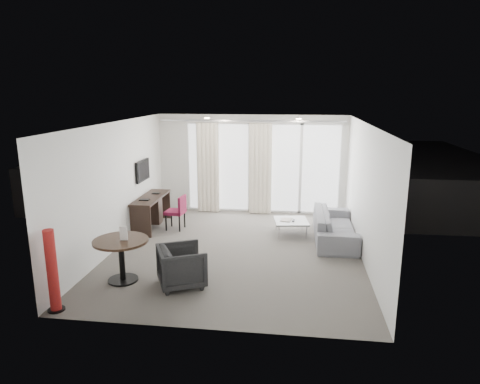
# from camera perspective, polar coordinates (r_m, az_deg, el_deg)

# --- Properties ---
(floor) EXTENTS (5.00, 6.00, 0.00)m
(floor) POSITION_cam_1_polar(r_m,az_deg,el_deg) (8.88, -0.50, -7.82)
(floor) COLOR #56514A
(floor) RESTS_ON ground
(ceiling) EXTENTS (5.00, 6.00, 0.00)m
(ceiling) POSITION_cam_1_polar(r_m,az_deg,el_deg) (8.30, -0.54, 9.15)
(ceiling) COLOR white
(ceiling) RESTS_ON ground
(wall_left) EXTENTS (0.00, 6.00, 2.60)m
(wall_left) POSITION_cam_1_polar(r_m,az_deg,el_deg) (9.17, -16.18, 0.82)
(wall_left) COLOR silver
(wall_left) RESTS_ON ground
(wall_right) EXTENTS (0.00, 6.00, 2.60)m
(wall_right) POSITION_cam_1_polar(r_m,az_deg,el_deg) (8.53, 16.36, -0.13)
(wall_right) COLOR silver
(wall_right) RESTS_ON ground
(wall_front) EXTENTS (5.00, 0.00, 2.60)m
(wall_front) POSITION_cam_1_polar(r_m,az_deg,el_deg) (5.66, -4.73, -6.46)
(wall_front) COLOR silver
(wall_front) RESTS_ON ground
(window_panel) EXTENTS (4.00, 0.02, 2.38)m
(window_panel) POSITION_cam_1_polar(r_m,az_deg,el_deg) (11.40, 3.05, 3.21)
(window_panel) COLOR white
(window_panel) RESTS_ON ground
(window_frame) EXTENTS (4.10, 0.06, 2.44)m
(window_frame) POSITION_cam_1_polar(r_m,az_deg,el_deg) (11.38, 3.04, 3.20)
(window_frame) COLOR white
(window_frame) RESTS_ON ground
(curtain_left) EXTENTS (0.60, 0.20, 2.38)m
(curtain_left) POSITION_cam_1_polar(r_m,az_deg,el_deg) (11.43, -4.29, 3.23)
(curtain_left) COLOR beige
(curtain_left) RESTS_ON ground
(curtain_right) EXTENTS (0.60, 0.20, 2.38)m
(curtain_right) POSITION_cam_1_polar(r_m,az_deg,el_deg) (11.24, 2.73, 3.07)
(curtain_right) COLOR beige
(curtain_right) RESTS_ON ground
(curtain_track) EXTENTS (4.80, 0.04, 0.04)m
(curtain_track) POSITION_cam_1_polar(r_m,az_deg,el_deg) (11.10, 1.50, 9.46)
(curtain_track) COLOR #B2B2B7
(curtain_track) RESTS_ON ceiling
(downlight_a) EXTENTS (0.12, 0.12, 0.02)m
(downlight_a) POSITION_cam_1_polar(r_m,az_deg,el_deg) (10.03, -4.43, 9.80)
(downlight_a) COLOR #FFE0B2
(downlight_a) RESTS_ON ceiling
(downlight_b) EXTENTS (0.12, 0.12, 0.02)m
(downlight_b) POSITION_cam_1_polar(r_m,az_deg,el_deg) (9.82, 7.83, 9.64)
(downlight_b) COLOR #FFE0B2
(downlight_b) RESTS_ON ceiling
(desk) EXTENTS (0.50, 1.60, 0.75)m
(desk) POSITION_cam_1_polar(r_m,az_deg,el_deg) (10.47, -11.71, -2.62)
(desk) COLOR black
(desk) RESTS_ON floor
(tv) EXTENTS (0.05, 0.80, 0.50)m
(tv) POSITION_cam_1_polar(r_m,az_deg,el_deg) (10.47, -12.85, 2.81)
(tv) COLOR black
(tv) RESTS_ON wall_left
(desk_chair) EXTENTS (0.49, 0.46, 0.82)m
(desk_chair) POSITION_cam_1_polar(r_m,az_deg,el_deg) (10.21, -8.65, -2.70)
(desk_chair) COLOR maroon
(desk_chair) RESTS_ON floor
(round_table) EXTENTS (1.05, 1.05, 0.75)m
(round_table) POSITION_cam_1_polar(r_m,az_deg,el_deg) (7.70, -15.47, -8.77)
(round_table) COLOR black
(round_table) RESTS_ON floor
(menu_card) EXTENTS (0.13, 0.03, 0.24)m
(menu_card) POSITION_cam_1_polar(r_m,az_deg,el_deg) (7.55, -15.19, -6.41)
(menu_card) COLOR white
(menu_card) RESTS_ON round_table
(red_lamp) EXTENTS (0.27, 0.27, 1.27)m
(red_lamp) POSITION_cam_1_polar(r_m,az_deg,el_deg) (6.95, -23.75, -9.61)
(red_lamp) COLOR maroon
(red_lamp) RESTS_ON floor
(tub_armchair) EXTENTS (1.00, 0.99, 0.69)m
(tub_armchair) POSITION_cam_1_polar(r_m,az_deg,el_deg) (7.34, -7.77, -9.76)
(tub_armchair) COLOR black
(tub_armchair) RESTS_ON floor
(coffee_table) EXTENTS (0.84, 0.84, 0.33)m
(coffee_table) POSITION_cam_1_polar(r_m,az_deg,el_deg) (9.86, 6.81, -4.69)
(coffee_table) COLOR gray
(coffee_table) RESTS_ON floor
(remote) EXTENTS (0.06, 0.15, 0.02)m
(remote) POSITION_cam_1_polar(r_m,az_deg,el_deg) (9.77, 7.15, -3.69)
(remote) COLOR black
(remote) RESTS_ON coffee_table
(magazine) EXTENTS (0.24, 0.28, 0.01)m
(magazine) POSITION_cam_1_polar(r_m,az_deg,el_deg) (9.81, 6.19, -3.59)
(magazine) COLOR gray
(magazine) RESTS_ON coffee_table
(sofa) EXTENTS (0.85, 2.17, 0.63)m
(sofa) POSITION_cam_1_polar(r_m,az_deg,el_deg) (9.64, 12.52, -4.42)
(sofa) COLOR slate
(sofa) RESTS_ON floor
(terrace_slab) EXTENTS (5.60, 3.00, 0.12)m
(terrace_slab) POSITION_cam_1_polar(r_m,az_deg,el_deg) (13.14, 3.49, -1.03)
(terrace_slab) COLOR #4D4D50
(terrace_slab) RESTS_ON ground
(rattan_chair_a) EXTENTS (0.77, 0.77, 0.89)m
(rattan_chair_a) POSITION_cam_1_polar(r_m,az_deg,el_deg) (13.00, 5.62, 1.05)
(rattan_chair_a) COLOR #4B3324
(rattan_chair_a) RESTS_ON terrace_slab
(rattan_chair_b) EXTENTS (0.71, 0.71, 0.87)m
(rattan_chair_b) POSITION_cam_1_polar(r_m,az_deg,el_deg) (13.38, 10.92, 1.18)
(rattan_chair_b) COLOR #4B3324
(rattan_chair_b) RESTS_ON terrace_slab
(rattan_table) EXTENTS (0.59, 0.59, 0.46)m
(rattan_table) POSITION_cam_1_polar(r_m,az_deg,el_deg) (13.17, 9.09, 0.16)
(rattan_table) COLOR #4B3324
(rattan_table) RESTS_ON terrace_slab
(balustrade) EXTENTS (5.50, 0.06, 1.05)m
(balustrade) POSITION_cam_1_polar(r_m,az_deg,el_deg) (14.43, 3.92, 2.55)
(balustrade) COLOR #B2B2B7
(balustrade) RESTS_ON terrace_slab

